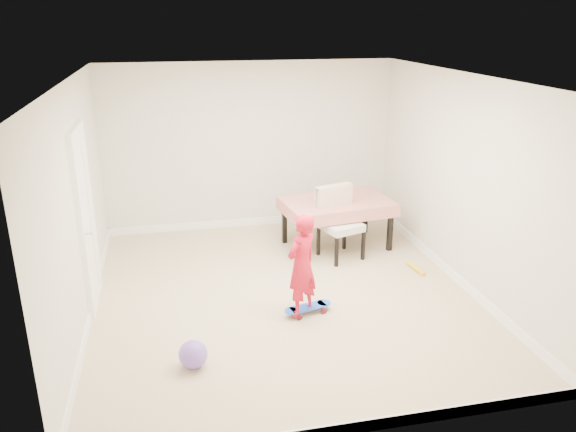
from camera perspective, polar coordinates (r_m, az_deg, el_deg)
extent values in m
plane|color=tan|center=(6.94, -0.46, -8.02)|extent=(5.00, 5.00, 0.00)
cube|color=white|center=(6.18, -0.53, 13.69)|extent=(4.50, 5.00, 0.04)
cube|color=beige|center=(8.80, -3.82, 7.00)|extent=(4.50, 0.04, 2.60)
cube|color=beige|center=(4.21, 6.48, -7.63)|extent=(4.50, 0.04, 2.60)
cube|color=beige|center=(6.39, -20.47, 0.87)|extent=(0.04, 5.00, 2.60)
cube|color=beige|center=(7.21, 17.16, 3.31)|extent=(0.04, 5.00, 2.60)
cube|color=white|center=(6.76, -19.82, -0.53)|extent=(0.11, 0.94, 2.11)
cube|color=white|center=(9.16, -3.66, -0.57)|extent=(4.50, 0.02, 0.12)
cube|color=white|center=(4.90, 5.93, -20.68)|extent=(4.50, 0.02, 0.12)
cube|color=white|center=(6.87, -19.32, -8.97)|extent=(0.02, 5.00, 0.12)
cube|color=white|center=(7.64, 16.30, -5.64)|extent=(0.02, 5.00, 0.12)
imported|color=red|center=(6.23, 1.39, -5.30)|extent=(0.52, 0.49, 1.19)
sphere|color=#7755CC|center=(5.65, -9.62, -13.70)|extent=(0.28, 0.28, 0.28)
cylinder|color=yellow|center=(7.75, 12.87, -5.20)|extent=(0.11, 0.40, 0.06)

